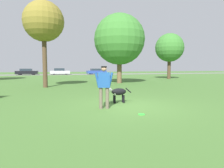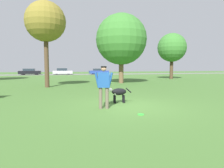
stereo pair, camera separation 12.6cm
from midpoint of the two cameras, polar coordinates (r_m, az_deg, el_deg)
ground_plane at (r=8.19m, az=4.67°, el=-6.38°), size 120.00×120.00×0.00m
far_road_strip at (r=43.97m, az=-11.12°, el=2.71°), size 120.00×6.00×0.01m
person at (r=7.60m, az=-1.90°, el=0.13°), size 0.71×0.30×1.63m
dog at (r=8.85m, az=2.23°, el=-2.38°), size 1.06×0.31×0.68m
frisbee at (r=6.85m, az=8.80°, el=-8.58°), size 0.23×0.23×0.02m
tree_mid_center at (r=19.99m, az=2.85°, el=12.60°), size 4.97×4.97×6.78m
tree_far_right at (r=28.25m, az=16.88°, el=9.89°), size 3.80×3.80×6.10m
tree_near_left at (r=16.86m, az=-18.26°, el=16.46°), size 3.10×3.10×6.65m
parked_car_black at (r=44.12m, az=-22.39°, el=3.24°), size 4.25×1.77×1.27m
parked_car_silver at (r=43.62m, az=-13.88°, el=3.49°), size 4.05×1.74×1.35m
parked_car_blue at (r=44.47m, az=-3.71°, el=3.60°), size 4.31×1.94×1.25m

